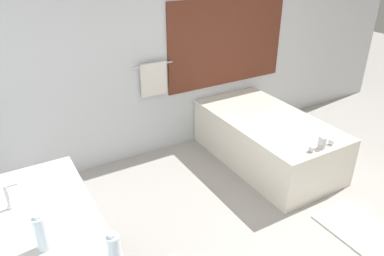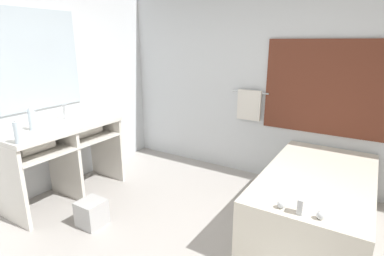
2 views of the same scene
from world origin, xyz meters
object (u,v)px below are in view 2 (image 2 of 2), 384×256
at_px(bathtub, 316,198).
at_px(water_bottle_1, 32,120).
at_px(waste_bin, 92,213).
at_px(water_bottle_3, 18,132).

relative_size(bathtub, water_bottle_1, 7.37).
bearing_deg(waste_bin, water_bottle_3, -143.21).
xyz_separation_m(water_bottle_1, waste_bin, (0.77, 0.03, -0.87)).
height_order(bathtub, water_bottle_3, water_bottle_3).
xyz_separation_m(bathtub, waste_bin, (-1.91, -1.13, -0.19)).
relative_size(water_bottle_1, waste_bin, 0.92).
xyz_separation_m(water_bottle_1, water_bottle_3, (0.31, -0.32, -0.01)).
height_order(water_bottle_3, waste_bin, water_bottle_3).
distance_m(water_bottle_3, waste_bin, 1.04).
bearing_deg(waste_bin, bathtub, 30.64).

